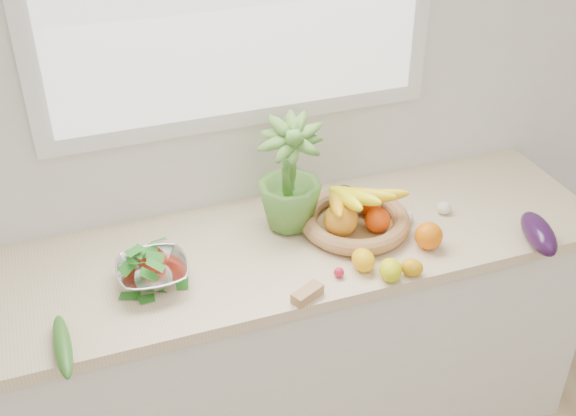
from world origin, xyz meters
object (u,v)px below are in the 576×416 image
object	(u,v)px
apple	(153,260)
colander_with_spinach	(152,268)
potted_herb	(289,174)
fruit_basket	(354,215)
cucumber	(63,346)
eggplant	(539,234)

from	to	relation	value
apple	colander_with_spinach	xyz separation A→B (m)	(-0.01, -0.06, 0.02)
apple	potted_herb	size ratio (longest dim) A/B	0.22
apple	fruit_basket	world-z (taller)	fruit_basket
cucumber	potted_herb	bearing A→B (deg)	24.47
apple	cucumber	distance (m)	0.39
cucumber	potted_herb	world-z (taller)	potted_herb
eggplant	fruit_basket	size ratio (longest dim) A/B	0.47
eggplant	cucumber	world-z (taller)	eggplant
fruit_basket	apple	bearing A→B (deg)	-179.84
cucumber	apple	bearing A→B (deg)	41.93
apple	cucumber	size ratio (longest dim) A/B	0.33
apple	eggplant	distance (m)	1.22
cucumber	potted_herb	xyz separation A→B (m)	(0.76, 0.35, 0.18)
eggplant	cucumber	size ratio (longest dim) A/B	0.88
eggplant	potted_herb	bearing A→B (deg)	152.79
colander_with_spinach	eggplant	bearing A→B (deg)	-10.73
apple	fruit_basket	xyz separation A→B (m)	(0.67, 0.00, 0.01)
eggplant	cucumber	bearing A→B (deg)	179.25
potted_herb	fruit_basket	xyz separation A→B (m)	(0.20, -0.08, -0.15)
eggplant	potted_herb	world-z (taller)	potted_herb
cucumber	potted_herb	distance (m)	0.86
apple	fruit_basket	bearing A→B (deg)	0.16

